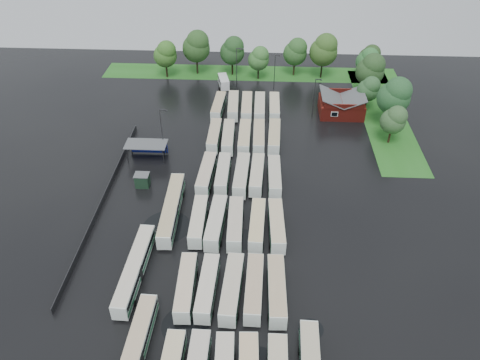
{
  "coord_description": "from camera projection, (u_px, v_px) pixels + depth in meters",
  "views": [
    {
      "loc": [
        5.56,
        -55.91,
        53.04
      ],
      "look_at": [
        2.0,
        12.0,
        2.5
      ],
      "focal_mm": 35.0,
      "sensor_mm": 36.0,
      "label": 1
    }
  ],
  "objects": [
    {
      "name": "bus_r4c2",
      "position": [
        245.0,
        137.0,
        98.16
      ],
      "size": [
        2.39,
        11.2,
        3.12
      ],
      "rotation": [
        0.0,
        0.0,
        -0.0
      ],
      "color": "white",
      "rests_on": "ground"
    },
    {
      "name": "tree_east_1",
      "position": [
        395.0,
        95.0,
        100.59
      ],
      "size": [
        7.19,
        7.19,
        11.91
      ],
      "color": "#372919",
      "rests_on": "ground"
    },
    {
      "name": "puddle_1",
      "position": [
        261.0,
        358.0,
        58.79
      ],
      "size": [
        3.2,
        3.2,
        0.01
      ],
      "primitive_type": "cylinder",
      "color": "black",
      "rests_on": "ground"
    },
    {
      "name": "tree_north_0",
      "position": [
        166.0,
        54.0,
        122.63
      ],
      "size": [
        6.11,
        6.11,
        10.13
      ],
      "color": "black",
      "rests_on": "ground"
    },
    {
      "name": "tree_north_3",
      "position": [
        259.0,
        58.0,
        121.97
      ],
      "size": [
        5.5,
        5.5,
        9.1
      ],
      "color": "black",
      "rests_on": "ground"
    },
    {
      "name": "bus_r5c4",
      "position": [
        274.0,
        107.0,
        109.08
      ],
      "size": [
        2.35,
        10.9,
        3.03
      ],
      "rotation": [
        0.0,
        0.0,
        0.0
      ],
      "color": "white",
      "rests_on": "ground"
    },
    {
      "name": "tree_east_4",
      "position": [
        368.0,
        60.0,
        120.35
      ],
      "size": [
        5.68,
        5.68,
        9.4
      ],
      "color": "#362213",
      "rests_on": "ground"
    },
    {
      "name": "lamp_post_ne",
      "position": [
        315.0,
        96.0,
        105.07
      ],
      "size": [
        1.49,
        0.29,
        9.65
      ],
      "color": "#2D2D30",
      "rests_on": "ground"
    },
    {
      "name": "bus_r3c4",
      "position": [
        274.0,
        176.0,
        87.09
      ],
      "size": [
        2.51,
        10.82,
        3.0
      ],
      "rotation": [
        0.0,
        0.0,
        0.02
      ],
      "color": "white",
      "rests_on": "ground"
    },
    {
      "name": "bus_r3c1",
      "position": [
        223.0,
        174.0,
        87.76
      ],
      "size": [
        2.37,
        10.84,
        3.01
      ],
      "rotation": [
        0.0,
        0.0,
        -0.01
      ],
      "color": "white",
      "rests_on": "ground"
    },
    {
      "name": "tree_north_2",
      "position": [
        233.0,
        50.0,
        123.5
      ],
      "size": [
        6.51,
        6.51,
        10.78
      ],
      "color": "black",
      "rests_on": "ground"
    },
    {
      "name": "lamp_post_back_w",
      "position": [
        237.0,
        65.0,
        117.45
      ],
      "size": [
        1.63,
        0.32,
        10.6
      ],
      "color": "#2D2D30",
      "rests_on": "ground"
    },
    {
      "name": "grass_strip_east",
      "position": [
        383.0,
        115.0,
        109.56
      ],
      "size": [
        10.0,
        50.0,
        0.01
      ],
      "primitive_type": "cube",
      "color": "#23681D",
      "rests_on": "ground"
    },
    {
      "name": "tree_east_2",
      "position": [
        369.0,
        89.0,
        108.29
      ],
      "size": [
        5.14,
        5.14,
        8.52
      ],
      "color": "black",
      "rests_on": "ground"
    },
    {
      "name": "bus_r2c0",
      "position": [
        198.0,
        221.0,
        77.06
      ],
      "size": [
        2.44,
        10.82,
        3.0
      ],
      "rotation": [
        0.0,
        0.0,
        0.01
      ],
      "color": "white",
      "rests_on": "ground"
    },
    {
      "name": "tree_north_1",
      "position": [
        197.0,
        46.0,
        123.59
      ],
      "size": [
        7.34,
        7.34,
        12.15
      ],
      "color": "black",
      "rests_on": "ground"
    },
    {
      "name": "artic_bus_west_b",
      "position": [
        172.0,
        209.0,
        79.38
      ],
      "size": [
        2.77,
        17.03,
        3.15
      ],
      "rotation": [
        0.0,
        0.0,
        0.02
      ],
      "color": "white",
      "rests_on": "ground"
    },
    {
      "name": "minibus",
      "position": [
        224.0,
        81.0,
        120.82
      ],
      "size": [
        3.48,
        6.33,
        2.62
      ],
      "rotation": [
        0.0,
        0.0,
        0.22
      ],
      "color": "white",
      "rests_on": "ground"
    },
    {
      "name": "tree_east_3",
      "position": [
        371.0,
        69.0,
        112.42
      ],
      "size": [
        6.91,
        6.91,
        11.44
      ],
      "color": "black",
      "rests_on": "ground"
    },
    {
      "name": "bus_r2c4",
      "position": [
        277.0,
        225.0,
        76.14
      ],
      "size": [
        2.82,
        11.06,
        3.05
      ],
      "rotation": [
        0.0,
        0.0,
        0.05
      ],
      "color": "white",
      "rests_on": "ground"
    },
    {
      "name": "artic_bus_west_c",
      "position": [
        135.0,
        269.0,
        68.56
      ],
      "size": [
        2.83,
        16.47,
        3.04
      ],
      "rotation": [
        0.0,
        0.0,
        -0.03
      ],
      "color": "white",
      "rests_on": "ground"
    },
    {
      "name": "tree_east_0",
      "position": [
        394.0,
        120.0,
        96.3
      ],
      "size": [
        5.28,
        5.27,
        8.74
      ],
      "color": "#372215",
      "rests_on": "ground"
    },
    {
      "name": "bus_r4c0",
      "position": [
        214.0,
        136.0,
        98.77
      ],
      "size": [
        2.34,
        10.82,
        3.01
      ],
      "rotation": [
        0.0,
        0.0,
        -0.0
      ],
      "color": "white",
      "rests_on": "ground"
    },
    {
      "name": "ground",
      "position": [
        224.0,
        235.0,
        76.68
      ],
      "size": [
        160.0,
        160.0,
        0.0
      ],
      "primitive_type": "plane",
      "color": "black",
      "rests_on": "ground"
    },
    {
      "name": "artic_bus_west_a",
      "position": [
        135.0,
        353.0,
        57.47
      ],
      "size": [
        2.7,
        16.23,
        3.0
      ],
      "rotation": [
        0.0,
        0.0,
        -0.03
      ],
      "color": "white",
      "rests_on": "ground"
    },
    {
      "name": "puddle_3",
      "position": [
        242.0,
        239.0,
        75.95
      ],
      "size": [
        4.98,
        4.98,
        0.01
      ],
      "primitive_type": "cylinder",
      "color": "black",
      "rests_on": "ground"
    },
    {
      "name": "bus_r2c1",
      "position": [
        216.0,
        222.0,
        76.65
      ],
      "size": [
        2.98,
        11.47,
        3.16
      ],
      "rotation": [
        0.0,
        0.0,
        -0.05
      ],
      "color": "white",
      "rests_on": "ground"
    },
    {
      "name": "grass_strip_north",
      "position": [
        250.0,
        73.0,
        128.54
      ],
      "size": [
        80.0,
        10.0,
        0.01
      ],
      "primitive_type": "cube",
      "color": "#23681D",
      "rests_on": "ground"
    },
    {
      "name": "bus_r3c0",
      "position": [
        206.0,
        174.0,
        87.6
      ],
      "size": [
        2.96,
        11.38,
        3.14
      ],
      "rotation": [
        0.0,
        0.0,
        -0.05
      ],
      "color": "white",
      "rests_on": "ground"
    },
    {
      "name": "bus_r4c3",
      "position": [
        259.0,
        137.0,
        98.36
      ],
      "size": [
        2.43,
        11.03,
        3.07
      ],
      "rotation": [
        0.0,
        0.0,
        0.01
      ],
      "color": "white",
      "rests_on": "ground"
    },
    {
      "name": "tree_north_5",
      "position": [
        324.0,
        50.0,
        121.55
      ],
      "size": [
        7.33,
        7.33,
        12.14
      ],
      "color": "black",
      "rests_on": "ground"
    },
    {
      "name": "bus_r1c2",
      "position": [
        232.0,
        288.0,
        65.54
      ],
      "size": [
        2.98,
        11.43,
        3.15
      ],
      "rotation": [
        0.0,
        0.0,
        -0.05
      ],
      "color": "white",
      "rests_on": "ground"
    },
    {
      "name": "brick_building",
      "position": [
        341.0,
        107.0,
        108.84
      ],
      "size": [
        10.07,
        8.6,
        5.39
      ],
      "color": "maroon",
      "rests_on": "ground"
    },
    {
      "name": "bus_r1c3",
      "position": [
        254.0,
        288.0,
        65.63
      ],
      "size": [
        2.6,
        11.1,
        3.08
      ],
      "rotation": [
        0.0,
        0.0,
        -0.02
      ],
      "color": "white",
      "rests_on": "ground"
    },
    {
      "name": "bus_r5c1",
      "position": [
        233.0,
        106.0,
        109.51
      ],
      "size": [
        2.78,
        11.17,
        3.09
      ],
      "rotation": [
        0.0,
        0.0,
        0.04
      ],
      "color": "white",
      "rests_on": "ground"
    },
    {
      "name": "puddle_4",
      "position": [
        311.0,
        329.0,
        62.2
      ],
      "size": [
        3.41,
        3.41,
        0.01
      ],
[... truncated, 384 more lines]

